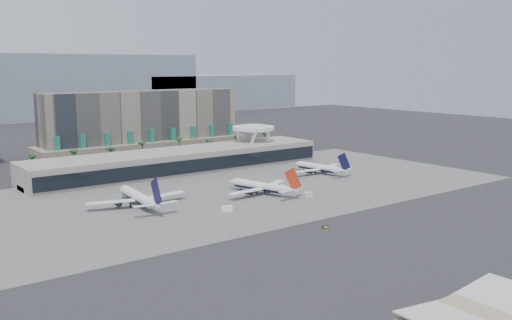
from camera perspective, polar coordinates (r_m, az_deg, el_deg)
ground at (r=231.37m, az=6.06°, el=-5.16°), size 900.00×900.00×0.00m
apron_pad at (r=272.93m, az=-1.85°, el=-2.85°), size 260.00×130.00×0.06m
mountain_ridge at (r=659.13m, az=-21.16°, el=6.37°), size 680.00×60.00×70.00m
hotel at (r=377.26m, az=-11.13°, el=2.99°), size 140.00×30.00×42.00m
terminal at (r=317.33m, az=-7.57°, el=0.01°), size 170.00×32.50×14.50m
saucer_structure at (r=350.60m, az=-0.27°, el=2.95°), size 26.00×26.00×21.89m
palm_row at (r=350.61m, az=-9.43°, el=1.52°), size 157.80×2.80×13.10m
airliner_left at (r=242.56m, az=-11.63°, el=-3.67°), size 43.53×44.94×15.51m
airliner_centre at (r=260.38m, az=0.57°, el=-2.65°), size 38.57×39.98×14.14m
airliner_right at (r=311.07m, az=6.38°, el=-0.75°), size 37.33×38.65×13.37m
service_vehicle_a at (r=230.39m, az=-2.93°, el=-4.89°), size 5.09×3.85×2.24m
service_vehicle_b at (r=256.19m, az=5.19°, el=-3.47°), size 4.29×2.83×2.06m
taxiway_sign at (r=208.34m, az=6.95°, el=-6.68°), size 2.31×1.04×1.06m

